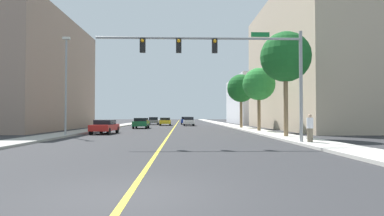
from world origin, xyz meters
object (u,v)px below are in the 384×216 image
(street_lamp, at_px, (66,80))
(palm_mid, at_px, (259,84))
(car_gray, at_px, (154,121))
(car_blue, at_px, (185,120))
(pedestrian, at_px, (310,128))
(palm_near, at_px, (285,57))
(palm_far, at_px, (241,89))
(car_green, at_px, (141,123))
(car_red, at_px, (105,126))
(car_white, at_px, (189,121))
(traffic_signal_mast, at_px, (231,58))
(car_yellow, at_px, (165,121))

(street_lamp, bearing_deg, palm_mid, 19.71)
(palm_mid, relative_size, car_gray, 1.59)
(car_blue, xyz_separation_m, pedestrian, (6.93, -42.14, 0.21))
(palm_near, distance_m, palm_far, 17.24)
(street_lamp, distance_m, car_gray, 33.90)
(car_green, height_order, pedestrian, pedestrian)
(car_gray, xyz_separation_m, car_red, (-1.83, -29.67, -0.04))
(palm_far, xyz_separation_m, car_blue, (-7.09, 19.85, -4.50))
(palm_far, xyz_separation_m, car_gray, (-13.12, 18.58, -4.52))
(palm_near, height_order, car_white, palm_near)
(palm_near, bearing_deg, palm_mid, 89.40)
(palm_mid, bearing_deg, car_white, 108.34)
(traffic_signal_mast, xyz_separation_m, palm_near, (4.93, 4.95, 0.98))
(car_blue, bearing_deg, palm_near, -79.61)
(palm_near, distance_m, car_green, 23.28)
(pedestrian, bearing_deg, palm_far, -100.22)
(palm_near, distance_m, car_white, 30.44)
(car_red, xyz_separation_m, car_blue, (7.87, 30.94, 0.06))
(palm_mid, relative_size, car_blue, 1.57)
(palm_near, relative_size, pedestrian, 4.81)
(car_gray, xyz_separation_m, car_blue, (6.04, 1.27, 0.03))
(palm_far, relative_size, car_blue, 1.68)
(car_green, height_order, car_white, car_white)
(palm_near, xyz_separation_m, car_red, (-15.08, 6.13, -5.43))
(traffic_signal_mast, xyz_separation_m, car_red, (-10.15, 11.08, -4.45))
(palm_mid, relative_size, palm_far, 0.93)
(car_blue, bearing_deg, car_white, -87.17)
(car_red, bearing_deg, car_blue, -102.18)
(palm_mid, xyz_separation_m, car_blue, (-7.30, 28.46, -4.16))
(street_lamp, xyz_separation_m, car_blue, (10.11, 34.70, -3.81))
(car_blue, bearing_deg, car_yellow, -119.78)
(car_green, bearing_deg, palm_near, -54.38)
(traffic_signal_mast, bearing_deg, car_red, 132.48)
(car_green, distance_m, car_yellow, 12.62)
(traffic_signal_mast, bearing_deg, car_white, 93.02)
(street_lamp, distance_m, car_white, 29.09)
(palm_far, bearing_deg, traffic_signal_mast, -102.23)
(palm_near, xyz_separation_m, car_yellow, (-10.76, 30.70, -5.41))
(traffic_signal_mast, xyz_separation_m, car_gray, (-8.31, 40.75, -4.41))
(street_lamp, distance_m, car_blue, 36.34)
(traffic_signal_mast, distance_m, car_white, 34.47)
(traffic_signal_mast, height_order, palm_far, palm_far)
(traffic_signal_mast, height_order, street_lamp, street_lamp)
(traffic_signal_mast, distance_m, car_red, 15.67)
(palm_mid, xyz_separation_m, pedestrian, (-0.36, -13.68, -3.96))
(car_green, bearing_deg, palm_mid, -36.32)
(car_gray, bearing_deg, street_lamp, -99.13)
(palm_far, xyz_separation_m, car_white, (-6.61, 11.97, -4.50))
(traffic_signal_mast, height_order, palm_mid, traffic_signal_mast)
(palm_near, height_order, car_yellow, palm_near)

